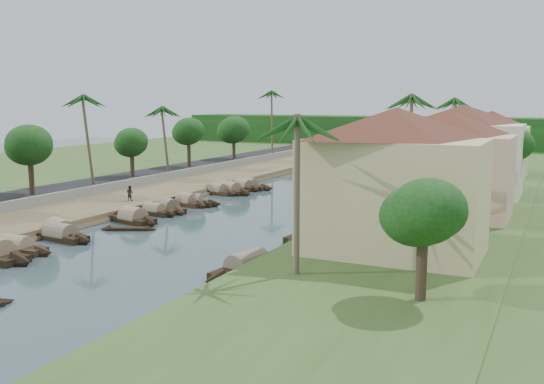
% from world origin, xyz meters
% --- Properties ---
extents(ground, '(220.00, 220.00, 0.00)m').
position_xyz_m(ground, '(0.00, 0.00, 0.00)').
color(ground, '#364A51').
rests_on(ground, ground).
extents(left_bank, '(10.00, 180.00, 0.80)m').
position_xyz_m(left_bank, '(-16.00, 20.00, 0.40)').
color(left_bank, brown).
rests_on(left_bank, ground).
extents(right_bank, '(16.00, 180.00, 1.20)m').
position_xyz_m(right_bank, '(19.00, 20.00, 0.60)').
color(right_bank, '#344F1F').
rests_on(right_bank, ground).
extents(road, '(8.00, 180.00, 1.40)m').
position_xyz_m(road, '(-24.50, 20.00, 0.70)').
color(road, black).
rests_on(road, ground).
extents(retaining_wall, '(0.40, 180.00, 1.10)m').
position_xyz_m(retaining_wall, '(-20.20, 20.00, 1.35)').
color(retaining_wall, gray).
rests_on(retaining_wall, left_bank).
extents(treeline, '(120.00, 14.00, 8.00)m').
position_xyz_m(treeline, '(0.00, 100.00, 4.00)').
color(treeline, '#12360E').
rests_on(treeline, ground).
extents(bridge, '(28.00, 4.00, 2.40)m').
position_xyz_m(bridge, '(0.00, 72.00, 1.72)').
color(bridge, gray).
rests_on(bridge, ground).
extents(building_near, '(14.85, 14.85, 10.20)m').
position_xyz_m(building_near, '(18.99, -2.00, 6.38)').
color(building_near, '#CDBF89').
rests_on(building_near, right_bank).
extents(building_mid, '(14.11, 14.11, 9.70)m').
position_xyz_m(building_mid, '(19.99, 14.00, 6.13)').
color(building_mid, beige).
rests_on(building_mid, right_bank).
extents(building_far, '(15.59, 15.59, 10.20)m').
position_xyz_m(building_far, '(18.99, 28.00, 6.38)').
color(building_far, silver).
rests_on(building_far, right_bank).
extents(building_distant, '(12.62, 12.62, 9.20)m').
position_xyz_m(building_distant, '(19.99, 48.00, 5.88)').
color(building_distant, '#CDBF89').
rests_on(building_distant, right_bank).
extents(sampan_2, '(7.64, 2.14, 2.02)m').
position_xyz_m(sampan_2, '(-8.91, -10.37, 0.41)').
color(sampan_2, black).
rests_on(sampan_2, ground).
extents(sampan_3, '(7.81, 2.42, 2.09)m').
position_xyz_m(sampan_3, '(-8.94, -5.49, 0.41)').
color(sampan_3, black).
rests_on(sampan_3, ground).
extents(sampan_4, '(7.86, 4.83, 2.23)m').
position_xyz_m(sampan_4, '(-10.23, -4.32, 0.42)').
color(sampan_4, black).
rests_on(sampan_4, ground).
extents(sampan_5, '(7.30, 3.40, 2.26)m').
position_xyz_m(sampan_5, '(-8.12, 3.22, 0.42)').
color(sampan_5, black).
rests_on(sampan_5, ground).
extents(sampan_6, '(6.99, 4.25, 2.10)m').
position_xyz_m(sampan_6, '(-8.56, 9.61, 0.41)').
color(sampan_6, black).
rests_on(sampan_6, ground).
extents(sampan_7, '(6.38, 2.21, 1.74)m').
position_xyz_m(sampan_7, '(-8.71, 7.43, 0.40)').
color(sampan_7, black).
rests_on(sampan_7, ground).
extents(sampan_8, '(6.87, 3.46, 2.10)m').
position_xyz_m(sampan_8, '(-8.77, 13.72, 0.41)').
color(sampan_8, black).
rests_on(sampan_8, ground).
extents(sampan_9, '(7.83, 2.80, 1.98)m').
position_xyz_m(sampan_9, '(-8.39, 13.81, 0.41)').
color(sampan_9, black).
rests_on(sampan_9, ground).
extents(sampan_10, '(7.10, 2.94, 1.96)m').
position_xyz_m(sampan_10, '(-10.12, 22.40, 0.41)').
color(sampan_10, black).
rests_on(sampan_10, ground).
extents(sampan_11, '(7.85, 3.82, 2.21)m').
position_xyz_m(sampan_11, '(-8.91, 23.60, 0.42)').
color(sampan_11, black).
rests_on(sampan_11, ground).
extents(sampan_12, '(9.47, 2.67, 2.22)m').
position_xyz_m(sampan_12, '(-9.20, 28.36, 0.42)').
color(sampan_12, black).
rests_on(sampan_12, ground).
extents(sampan_13, '(6.82, 4.01, 1.91)m').
position_xyz_m(sampan_13, '(-8.86, 27.35, 0.41)').
color(sampan_13, black).
rests_on(sampan_13, ground).
extents(sampan_14, '(3.20, 9.10, 2.17)m').
position_xyz_m(sampan_14, '(10.12, -7.20, 0.41)').
color(sampan_14, black).
rests_on(sampan_14, ground).
extents(sampan_15, '(2.70, 8.75, 2.29)m').
position_xyz_m(sampan_15, '(10.12, 4.51, 0.42)').
color(sampan_15, black).
rests_on(sampan_15, ground).
extents(sampan_16, '(2.04, 7.18, 1.79)m').
position_xyz_m(sampan_16, '(10.06, 21.37, 0.40)').
color(sampan_16, black).
rests_on(sampan_16, ground).
extents(canoe_1, '(5.07, 2.99, 0.84)m').
position_xyz_m(canoe_1, '(-6.22, 0.14, 0.10)').
color(canoe_1, black).
rests_on(canoe_1, ground).
extents(canoe_2, '(6.03, 0.90, 0.88)m').
position_xyz_m(canoe_2, '(-9.91, 24.34, 0.10)').
color(canoe_2, black).
rests_on(canoe_2, ground).
extents(palm_0, '(3.20, 3.20, 11.09)m').
position_xyz_m(palm_0, '(15.00, -9.85, 10.52)').
color(palm_0, brown).
rests_on(palm_0, ground).
extents(palm_1, '(3.20, 3.20, 11.07)m').
position_xyz_m(palm_1, '(16.00, 4.62, 10.51)').
color(palm_1, brown).
rests_on(palm_1, ground).
extents(palm_2, '(3.20, 3.20, 12.57)m').
position_xyz_m(palm_2, '(15.00, 19.51, 11.94)').
color(palm_2, brown).
rests_on(palm_2, ground).
extents(palm_3, '(3.20, 3.20, 12.24)m').
position_xyz_m(palm_3, '(16.00, 38.12, 11.62)').
color(palm_3, brown).
rests_on(palm_3, ground).
extents(palm_5, '(3.20, 3.20, 12.43)m').
position_xyz_m(palm_5, '(-24.00, 15.07, 12.02)').
color(palm_5, brown).
rests_on(palm_5, ground).
extents(palm_6, '(3.20, 3.20, 10.87)m').
position_xyz_m(palm_6, '(-22.00, 28.53, 10.51)').
color(palm_6, brown).
rests_on(palm_6, ground).
extents(palm_7, '(3.20, 3.20, 10.24)m').
position_xyz_m(palm_7, '(14.00, 54.65, 9.69)').
color(palm_7, brown).
rests_on(palm_7, ground).
extents(palm_8, '(3.20, 3.20, 13.55)m').
position_xyz_m(palm_8, '(-20.50, 60.35, 13.08)').
color(palm_8, brown).
rests_on(palm_8, ground).
extents(tree_2, '(5.06, 5.06, 7.60)m').
position_xyz_m(tree_2, '(-24.00, 5.50, 6.83)').
color(tree_2, '#4A382A').
rests_on(tree_2, ground).
extents(tree_3, '(4.40, 4.40, 6.53)m').
position_xyz_m(tree_3, '(-24.00, 23.12, 6.03)').
color(tree_3, '#4A382A').
rests_on(tree_3, ground).
extents(tree_4, '(4.80, 4.80, 7.56)m').
position_xyz_m(tree_4, '(-24.00, 37.21, 6.89)').
color(tree_4, '#4A382A').
rests_on(tree_4, ground).
extents(tree_5, '(5.50, 5.50, 7.46)m').
position_xyz_m(tree_5, '(-24.00, 51.70, 6.52)').
color(tree_5, '#4A382A').
rests_on(tree_5, ground).
extents(tree_6, '(4.54, 4.54, 7.42)m').
position_xyz_m(tree_6, '(24.00, 29.41, 6.65)').
color(tree_6, '#4A382A').
rests_on(tree_6, ground).
extents(tree_7, '(4.03, 4.03, 6.43)m').
position_xyz_m(tree_7, '(23.00, -11.48, 5.87)').
color(tree_7, '#4A382A').
rests_on(tree_7, ground).
extents(person_far, '(0.84, 0.65, 1.71)m').
position_xyz_m(person_far, '(-13.70, 9.74, 1.66)').
color(person_far, '#342F24').
rests_on(person_far, left_bank).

